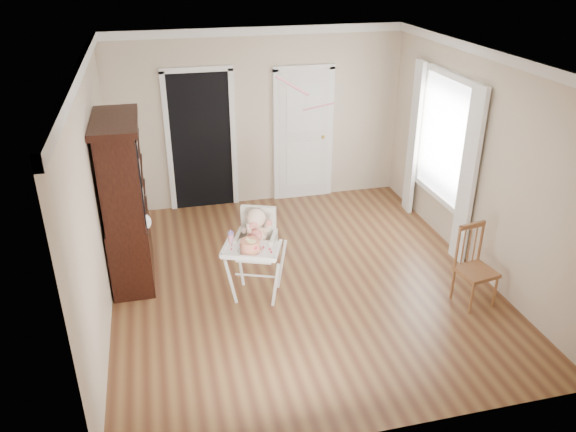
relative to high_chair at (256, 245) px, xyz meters
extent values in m
plane|color=#56301D|center=(0.58, 0.21, -0.68)|extent=(5.00, 5.00, 0.00)
plane|color=white|center=(0.58, 0.21, 2.02)|extent=(5.00, 5.00, 0.00)
plane|color=#C4B199|center=(0.58, 2.71, 0.67)|extent=(4.50, 0.00, 4.50)
plane|color=#C4B199|center=(-1.67, 0.21, 0.67)|extent=(0.00, 5.00, 5.00)
plane|color=#C4B199|center=(2.83, 0.21, 0.67)|extent=(0.00, 5.00, 5.00)
cube|color=black|center=(-0.32, 2.70, 0.37)|extent=(0.90, 0.03, 2.10)
cube|color=white|center=(-0.81, 2.69, 0.37)|extent=(0.08, 0.05, 2.18)
cube|color=white|center=(0.17, 2.69, 0.37)|extent=(0.08, 0.05, 2.18)
cube|color=white|center=(-0.32, 2.69, 1.46)|extent=(1.06, 0.05, 0.08)
cube|color=white|center=(1.28, 2.69, 0.35)|extent=(0.80, 0.05, 2.05)
cube|color=white|center=(0.84, 2.69, 0.35)|extent=(0.08, 0.05, 2.13)
cube|color=white|center=(1.72, 2.69, 0.35)|extent=(0.08, 0.05, 2.13)
sphere|color=gold|center=(1.60, 2.65, 0.32)|extent=(0.06, 0.06, 0.06)
cube|color=white|center=(2.81, 1.01, 0.72)|extent=(0.02, 1.20, 1.60)
cube|color=white|center=(2.79, 1.01, 1.56)|extent=(0.06, 1.36, 0.08)
cube|color=white|center=(2.73, 0.23, 0.47)|extent=(0.08, 0.28, 2.30)
cube|color=white|center=(2.73, 1.79, 0.47)|extent=(0.08, 0.28, 2.30)
cylinder|color=white|center=(-0.32, -0.12, -0.39)|extent=(0.16, 0.10, 0.64)
cylinder|color=white|center=(0.15, -0.31, -0.39)|extent=(0.10, 0.16, 0.64)
cylinder|color=white|center=(-0.15, 0.32, -0.39)|extent=(0.10, 0.16, 0.64)
cylinder|color=white|center=(0.33, 0.13, -0.39)|extent=(0.16, 0.10, 0.64)
cylinder|color=white|center=(-0.02, -0.04, -0.38)|extent=(0.46, 0.20, 0.03)
cube|color=beige|center=(0.00, 0.01, -0.09)|extent=(0.52, 0.50, 0.09)
cube|color=beige|center=(-0.19, 0.08, 0.03)|extent=(0.17, 0.35, 0.19)
cube|color=beige|center=(0.19, -0.07, 0.03)|extent=(0.17, 0.35, 0.19)
cube|color=beige|center=(0.07, 0.17, 0.16)|extent=(0.40, 0.21, 0.47)
cube|color=white|center=(-0.09, -0.23, 0.07)|extent=(0.71, 0.61, 0.03)
cube|color=white|center=(-0.17, -0.42, 0.09)|extent=(0.57, 0.25, 0.04)
ellipsoid|color=beige|center=(0.01, 0.04, 0.07)|extent=(0.30, 0.27, 0.31)
sphere|color=beige|center=(0.01, 0.04, 0.32)|extent=(0.28, 0.28, 0.21)
sphere|color=red|center=(-0.01, -0.02, 0.14)|extent=(0.16, 0.16, 0.16)
sphere|color=red|center=(-0.04, -0.04, 0.27)|extent=(0.08, 0.08, 0.08)
sphere|color=red|center=(0.14, -0.10, 0.32)|extent=(0.07, 0.07, 0.07)
cylinder|color=silver|center=(-0.11, -0.27, 0.09)|extent=(0.28, 0.28, 0.01)
cylinder|color=red|center=(-0.11, -0.27, 0.15)|extent=(0.21, 0.21, 0.12)
cylinder|color=#F2E08C|center=(-0.10, -0.29, 0.20)|extent=(0.10, 0.10, 0.02)
cylinder|color=pink|center=(-0.29, -0.03, 0.14)|extent=(0.06, 0.06, 0.10)
cylinder|color=#7A5FA7|center=(-0.29, -0.03, 0.20)|extent=(0.07, 0.07, 0.03)
cone|color=#7A5FA7|center=(-0.29, -0.03, 0.23)|extent=(0.02, 0.02, 0.04)
cube|color=black|center=(-1.41, 0.78, -0.26)|extent=(0.47, 1.13, 0.85)
cube|color=black|center=(-1.41, 0.78, 0.73)|extent=(0.43, 1.13, 1.13)
cube|color=black|center=(-1.19, 0.50, 0.73)|extent=(0.02, 0.49, 0.99)
cube|color=black|center=(-1.19, 1.06, 0.73)|extent=(0.02, 0.49, 0.99)
cube|color=black|center=(-1.41, 0.78, 1.32)|extent=(0.51, 1.20, 0.08)
ellipsoid|color=white|center=(-1.22, 0.45, 0.22)|extent=(0.19, 0.15, 0.21)
cube|color=brown|center=(2.39, -0.74, -0.26)|extent=(0.45, 0.45, 0.05)
cylinder|color=brown|center=(2.25, -0.93, -0.47)|extent=(0.03, 0.03, 0.41)
cylinder|color=brown|center=(2.58, -0.88, -0.47)|extent=(0.03, 0.03, 0.41)
cylinder|color=brown|center=(2.20, -0.61, -0.47)|extent=(0.03, 0.03, 0.41)
cylinder|color=brown|center=(2.52, -0.55, -0.47)|extent=(0.03, 0.03, 0.41)
cylinder|color=brown|center=(2.20, -0.60, 0.00)|extent=(0.03, 0.03, 0.53)
cylinder|color=brown|center=(2.52, -0.54, 0.00)|extent=(0.03, 0.03, 0.53)
cube|color=brown|center=(2.36, -0.57, 0.24)|extent=(0.35, 0.09, 0.06)
camera|label=1|loc=(-0.97, -5.51, 3.08)|focal=35.00mm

